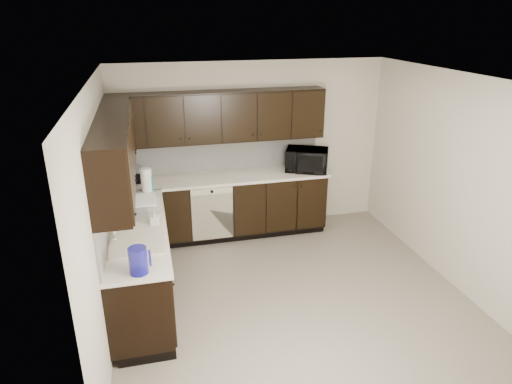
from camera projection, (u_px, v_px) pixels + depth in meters
The scene contains 20 objects.
floor at pixel (290, 293), 5.42m from camera, with size 4.00×4.00×0.00m, color gray.
ceiling at pixel (297, 79), 4.51m from camera, with size 4.00×4.00×0.00m, color white.
wall_back at pixel (251, 147), 6.77m from camera, with size 4.00×0.02×2.50m, color beige.
wall_left at pixel (101, 214), 4.52m from camera, with size 0.02×4.00×2.50m, color beige.
wall_right at pixel (454, 181), 5.41m from camera, with size 0.02×4.00×2.50m, color beige.
wall_front at pixel (383, 300), 3.16m from camera, with size 4.00×0.02×2.50m, color beige.
lower_cabinets at pixel (193, 231), 6.05m from camera, with size 3.00×2.80×0.90m.
countertop at pixel (191, 196), 5.86m from camera, with size 3.03×2.83×0.04m.
backsplash at pixel (172, 173), 5.91m from camera, with size 3.00×2.80×0.48m.
upper_cabinets at pixel (179, 129), 5.62m from camera, with size 3.00×2.80×0.70m.
dishwasher at pixel (212, 211), 6.34m from camera, with size 0.58×0.04×0.78m.
sink at pixel (138, 244), 4.72m from camera, with size 0.54×0.82×0.42m.
microwave at pixel (307, 160), 6.67m from camera, with size 0.60×0.41×0.33m, color black.
soap_bottle_a at pixel (155, 219), 4.94m from camera, with size 0.08×0.08×0.18m, color gray.
soap_bottle_b at pixel (122, 190), 5.66m from camera, with size 0.09×0.09×0.23m, color gray.
toaster_oven at pixel (131, 176), 6.17m from camera, with size 0.35×0.26×0.22m, color #BDBDC0.
storage_bin at pixel (134, 209), 5.18m from camera, with size 0.48×0.36×0.19m, color silver.
blue_pitcher at pixel (138, 261), 4.03m from camera, with size 0.17×0.17×0.25m, color #120F91.
teal_tumbler at pixel (149, 183), 5.92m from camera, with size 0.09×0.09×0.21m, color #0D9990.
paper_towel_roll at pixel (146, 180), 5.90m from camera, with size 0.14×0.14×0.31m, color white.
Camera 1 is at (-1.49, -4.38, 3.10)m, focal length 32.00 mm.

